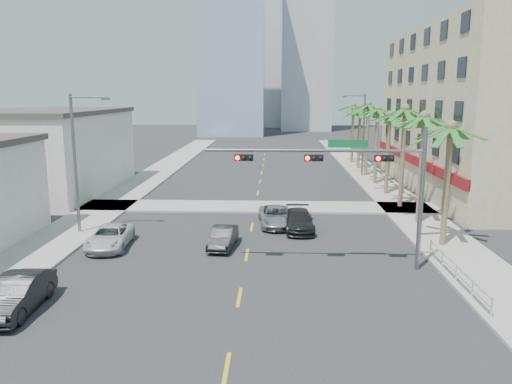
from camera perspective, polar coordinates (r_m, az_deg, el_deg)
ground at (r=19.35m, az=-2.81°, el=-16.57°), size 260.00×260.00×0.00m
sidewalk_right at (r=39.52m, az=17.48°, el=-2.42°), size 4.00×120.00×0.15m
sidewalk_left at (r=40.46m, az=-17.45°, el=-2.10°), size 4.00×120.00×0.15m
sidewalk_cross at (r=40.10m, az=-0.08°, el=-1.70°), size 80.00×4.00×0.15m
building_right at (r=51.32m, az=25.97°, el=8.37°), size 15.25×28.00×15.00m
building_left_far at (r=50.04m, az=-22.76°, el=4.10°), size 11.00×18.00×7.20m
tower_far_left at (r=113.46m, az=-2.78°, el=18.75°), size 14.00×14.00×48.00m
tower_far_right at (r=129.00m, az=5.87°, el=20.48°), size 12.00×12.00×60.00m
tower_far_center at (r=142.64m, az=0.40°, el=15.99°), size 16.00×16.00×42.00m
traffic_signal_mast at (r=25.67m, az=11.65°, el=2.10°), size 11.12×0.54×7.20m
palm_tree_0 at (r=30.80m, az=21.38°, el=6.83°), size 4.80×4.80×7.80m
palm_tree_1 at (r=35.73m, az=18.71°, el=8.06°), size 4.80×4.80×8.16m
palm_tree_2 at (r=40.73m, az=16.69°, el=8.98°), size 4.80×4.80×8.52m
palm_tree_3 at (r=45.81m, az=15.03°, el=8.39°), size 4.80×4.80×7.80m
palm_tree_4 at (r=50.88m, az=13.77°, el=9.08°), size 4.80×4.80×8.16m
palm_tree_5 at (r=55.98m, az=12.73°, el=9.64°), size 4.80×4.80×8.52m
palm_tree_6 at (r=61.12m, az=11.82°, el=9.13°), size 4.80×4.80×7.80m
palm_tree_7 at (r=66.24m, az=11.09°, el=9.60°), size 4.80×4.80×8.16m
streetlight_left at (r=33.74m, az=-19.71°, el=3.80°), size 2.55×0.25×9.00m
streetlight_right at (r=56.00m, az=12.00°, el=6.88°), size 2.55×0.25×9.00m
guardrail at (r=26.02m, az=21.93°, el=-8.34°), size 0.08×8.08×1.00m
car_parked_mid at (r=23.53m, az=-25.64°, el=-10.49°), size 1.78×4.67×1.52m
car_parked_far at (r=30.96m, az=-16.36°, el=-4.95°), size 2.49×4.84×1.31m
car_lane_left at (r=29.84m, az=-3.79°, el=-5.18°), size 1.62×3.84×1.23m
car_lane_center at (r=34.58m, az=2.29°, el=-2.80°), size 2.63×4.95×1.33m
car_lane_right at (r=33.52m, az=4.94°, el=-3.26°), size 1.96×4.69×1.35m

